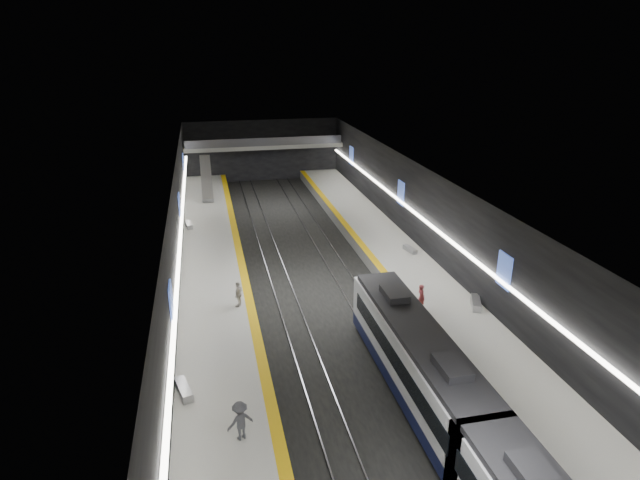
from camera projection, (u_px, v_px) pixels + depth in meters
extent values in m
plane|color=black|center=(319.00, 295.00, 39.73)|extent=(70.00, 70.00, 0.00)
cube|color=beige|center=(319.00, 191.00, 36.89)|extent=(20.00, 70.00, 0.04)
cube|color=black|center=(175.00, 256.00, 36.30)|extent=(0.04, 70.00, 8.00)
cube|color=black|center=(448.00, 234.00, 40.32)|extent=(0.04, 70.00, 8.00)
cube|color=black|center=(262.00, 151.00, 70.27)|extent=(20.00, 0.04, 8.00)
cube|color=slate|center=(216.00, 299.00, 38.05)|extent=(5.00, 70.00, 1.00)
cube|color=#AFAFA9|center=(216.00, 292.00, 37.87)|extent=(5.00, 70.00, 0.02)
cube|color=#E7B10C|center=(247.00, 289.00, 38.30)|extent=(0.60, 70.00, 0.02)
cube|color=slate|center=(414.00, 280.00, 41.06)|extent=(5.00, 70.00, 1.00)
cube|color=#AFAFA9|center=(415.00, 273.00, 40.88)|extent=(5.00, 70.00, 0.02)
cube|color=#E7B10C|center=(387.00, 276.00, 40.44)|extent=(0.60, 70.00, 0.02)
cube|color=gray|center=(276.00, 298.00, 39.06)|extent=(0.08, 70.00, 0.12)
cube|color=gray|center=(295.00, 296.00, 39.35)|extent=(0.08, 70.00, 0.12)
cube|color=gray|center=(342.00, 292.00, 40.07)|extent=(0.08, 70.00, 0.12)
cube|color=gray|center=(361.00, 290.00, 40.36)|extent=(0.08, 70.00, 0.12)
cube|color=#0F1539|center=(415.00, 382.00, 28.45)|extent=(2.65, 15.00, 0.80)
cube|color=white|center=(417.00, 355.00, 27.86)|extent=(2.65, 15.00, 2.50)
cube|color=black|center=(419.00, 332.00, 27.37)|extent=(2.44, 14.25, 0.30)
cube|color=black|center=(417.00, 354.00, 27.85)|extent=(2.69, 13.20, 1.00)
cube|color=black|center=(490.00, 460.00, 21.01)|extent=(1.85, 0.05, 1.20)
cube|color=#415FC5|center=(171.00, 303.00, 28.84)|extent=(0.10, 1.50, 2.20)
cube|color=#415FC5|center=(180.00, 207.00, 45.27)|extent=(0.10, 1.50, 2.20)
cube|color=#415FC5|center=(183.00, 164.00, 60.79)|extent=(0.10, 1.50, 2.20)
cube|color=#415FC5|center=(504.00, 271.00, 32.83)|extent=(0.10, 1.50, 2.20)
cube|color=#415FC5|center=(401.00, 193.00, 49.26)|extent=(0.10, 1.50, 2.20)
cube|color=#415FC5|center=(351.00, 156.00, 64.79)|extent=(0.10, 1.50, 2.20)
cube|color=white|center=(179.00, 259.00, 36.41)|extent=(0.25, 68.60, 0.12)
cube|color=white|center=(446.00, 237.00, 40.36)|extent=(0.25, 68.60, 0.12)
cube|color=gray|center=(264.00, 146.00, 68.09)|extent=(20.00, 3.00, 0.50)
cube|color=#47474C|center=(265.00, 142.00, 66.50)|extent=(19.60, 0.08, 1.00)
cube|color=#99999E|center=(206.00, 178.00, 60.94)|extent=(1.20, 7.50, 3.92)
cube|color=#99999E|center=(184.00, 390.00, 27.03)|extent=(1.02, 1.97, 0.47)
cube|color=#99999E|center=(189.00, 225.00, 50.87)|extent=(0.78, 1.85, 0.44)
cube|color=#99999E|center=(476.00, 303.00, 35.83)|extent=(1.28, 2.04, 0.48)
cube|color=#99999E|center=(410.00, 249.00, 45.03)|extent=(0.74, 1.68, 0.40)
imported|color=#AC4045|center=(421.00, 298.00, 35.01)|extent=(0.53, 0.74, 1.87)
imported|color=beige|center=(239.00, 294.00, 35.59)|extent=(0.85, 1.15, 1.82)
imported|color=#45464D|center=(240.00, 421.00, 23.74)|extent=(1.41, 1.10, 1.91)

